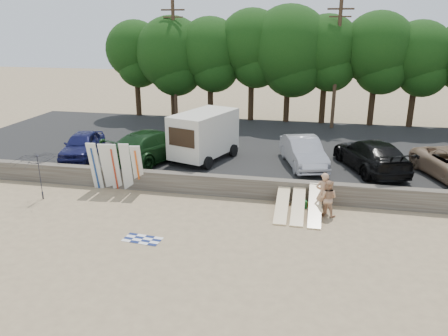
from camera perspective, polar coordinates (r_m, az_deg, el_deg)
The scene contains 24 objects.
ground at distance 18.49m, azimuth 8.80°, elevation -7.74°, with size 120.00×120.00×0.00m, color tan.
seawall at distance 21.04m, azimuth 9.33°, elevation -2.96°, with size 44.00×0.50×1.00m, color #6B6356.
parking_lot at distance 28.21m, azimuth 10.05°, elevation 2.22°, with size 44.00×14.50×0.70m, color #282828.
treeline at distance 34.14m, azimuth 11.06°, elevation 14.88°, with size 32.67×6.40×8.77m.
utility_poles at distance 32.76m, azimuth 14.50°, elevation 13.20°, with size 25.80×0.26×9.00m.
box_trailer at distance 24.45m, azimuth -2.63°, elevation 4.52°, with size 3.43×4.71×2.71m.
car_0 at distance 26.40m, azimuth -17.99°, elevation 2.91°, with size 1.73×4.29×1.46m, color #141748.
car_1 at distance 24.88m, azimuth -9.15°, elevation 3.00°, with size 2.43×5.98×1.74m, color black.
car_2 at distance 23.92m, azimuth 10.31°, elevation 2.08°, with size 1.64×4.71×1.55m, color #A9A8AD.
car_3 at distance 24.09m, azimuth 18.61°, elevation 1.63°, with size 2.30×5.65×1.64m, color black.
surfboard_upright_0 at distance 22.78m, azimuth -16.50°, elevation 0.25°, with size 0.50×0.06×2.60m, color silver.
surfboard_upright_1 at distance 22.57m, azimuth -15.06°, elevation 0.18°, with size 0.50×0.06×2.60m, color silver.
surfboard_upright_2 at distance 22.40m, azimuth -14.13°, elevation 0.13°, with size 0.50×0.06×2.60m, color silver.
surfboard_upright_3 at distance 22.19m, azimuth -12.62°, elevation 0.11°, with size 0.50×0.06×2.60m, color silver.
surfboard_upright_4 at distance 22.05m, azimuth -11.21°, elevation 0.01°, with size 0.50×0.06×2.60m, color silver.
surfboard_low_0 at distance 19.77m, azimuth 7.62°, elevation -4.57°, with size 0.56×3.00×0.07m, color beige.
surfboard_low_1 at distance 19.71m, azimuth 9.67°, elevation -4.72°, with size 0.56×3.00×0.07m, color beige.
surfboard_low_2 at distance 19.58m, azimuth 11.80°, elevation -4.75°, with size 0.56×3.00×0.07m, color beige.
beachgoer_a at distance 19.78m, azimuth 12.85°, elevation -3.21°, with size 0.69×0.45×1.89m, color tan.
beachgoer_b at distance 19.60m, azimuth 13.41°, elevation -3.84°, with size 0.80×0.62×1.65m, color tan.
cooler at distance 20.46m, azimuth 10.22°, elevation -4.67°, with size 0.38×0.30×0.32m, color #258839.
gear_bag at distance 20.62m, azimuth 11.23°, elevation -4.70°, with size 0.30×0.25×0.22m, color #C05C16.
beach_towel at distance 17.65m, azimuth -10.61°, elevation -9.14°, with size 1.50×1.50×0.00m, color white.
beach_umbrella at distance 22.55m, azimuth -22.85°, elevation -0.95°, with size 2.53×2.58×2.32m, color #212129.
Camera 1 is at (0.55, -16.62, 8.08)m, focal length 35.00 mm.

